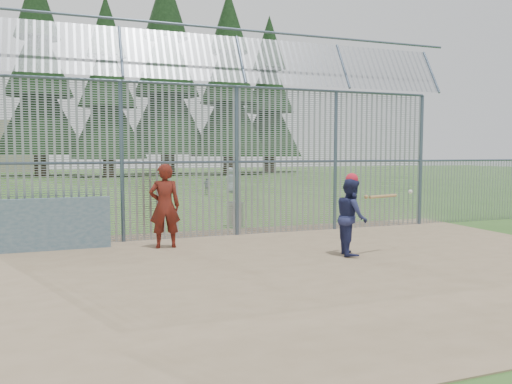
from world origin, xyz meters
name	(u,v)px	position (x,y,z in m)	size (l,w,h in m)	color
ground	(289,262)	(0.00, 0.00, 0.00)	(120.00, 120.00, 0.00)	#2D511E
dirt_infield	(300,267)	(0.00, -0.50, 0.01)	(14.00, 10.00, 0.02)	#756047
dugout_wall	(53,224)	(-4.60, 2.90, 0.62)	(2.50, 0.12, 1.20)	#38566B
batter	(351,217)	(1.53, 0.13, 0.86)	(0.82, 0.64, 1.68)	#22264F
onlooker	(165,206)	(-2.15, 2.35, 1.01)	(0.72, 0.47, 1.97)	maroon
bg_kid_standing	(230,180)	(4.01, 17.08, 0.71)	(0.69, 0.45, 1.41)	gray
bg_kid_seated	(207,186)	(2.59, 16.69, 0.45)	(0.53, 0.22, 0.90)	slate
batting_gear	(359,183)	(1.69, 0.10, 1.60)	(1.71, 0.43, 0.56)	red
trash_can	(235,214)	(0.43, 5.01, 0.38)	(0.56, 0.56, 0.82)	gray
backstop_fence	(299,149)	(1.81, 3.43, 2.36)	(20.09, 0.81, 5.30)	#47566B
conifer_row	(136,65)	(1.93, 41.51, 10.83)	(38.48, 12.26, 20.20)	#332319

